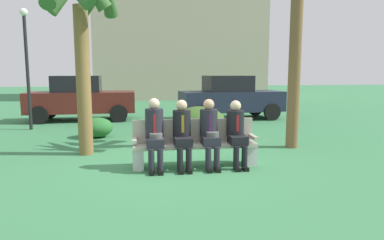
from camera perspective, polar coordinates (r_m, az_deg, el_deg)
ground_plane at (r=6.73m, az=-2.69°, el=-7.68°), size 80.00×80.00×0.00m
park_bench at (r=6.69m, az=0.44°, el=-3.90°), size 2.37×0.44×0.90m
seated_man_leftmost at (r=6.43m, az=-6.19°, el=-1.71°), size 0.34×0.72×1.33m
seated_man_centerleft at (r=6.47m, az=-1.62°, el=-1.73°), size 0.34×0.72×1.29m
seated_man_centerright at (r=6.55m, az=2.94°, el=-1.61°), size 0.34×0.72×1.30m
seated_man_rightmost at (r=6.68m, az=7.37°, el=-1.60°), size 0.34×0.72×1.27m
palm_tree_short at (r=7.95m, az=-17.97°, el=17.09°), size 1.84×1.88×4.42m
shrub_near_bench at (r=9.98m, az=-15.49°, el=-1.19°), size 0.89×0.82×0.56m
shrub_mid_lawn at (r=9.27m, az=1.21°, el=-0.51°), size 1.44×1.32×0.90m
parked_car_near at (r=13.65m, az=-17.90°, el=3.44°), size 3.95×1.80×1.68m
parked_car_far at (r=13.46m, az=6.35°, el=3.72°), size 4.01×1.96×1.68m
street_lamp at (r=12.00m, az=-25.69°, el=9.40°), size 0.24×0.24×3.75m
building_backdrop at (r=25.88m, az=-2.36°, el=17.93°), size 11.89×6.78×12.60m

